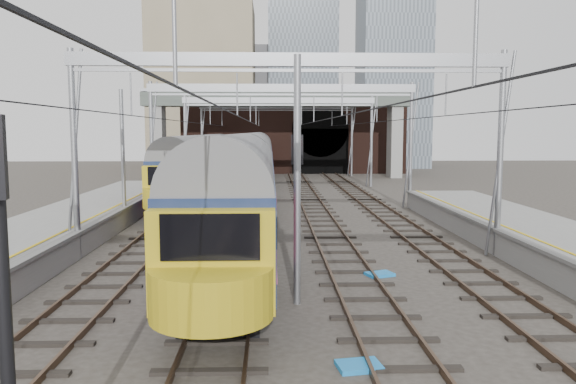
{
  "coord_description": "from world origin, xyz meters",
  "views": [
    {
      "loc": [
        -0.75,
        -13.58,
        4.9
      ],
      "look_at": [
        -0.02,
        9.53,
        2.4
      ],
      "focal_mm": 35.0,
      "sensor_mm": 36.0,
      "label": 1
    }
  ],
  "objects": [
    {
      "name": "ground",
      "position": [
        0.0,
        0.0,
        0.0
      ],
      "size": [
        160.0,
        160.0,
        0.0
      ],
      "primitive_type": "plane",
      "color": "#38332D",
      "rests_on": "ground"
    },
    {
      "name": "tracks",
      "position": [
        0.0,
        15.0,
        0.02
      ],
      "size": [
        14.4,
        80.0,
        0.22
      ],
      "color": "#4C3828",
      "rests_on": "ground"
    },
    {
      "name": "overhead_line",
      "position": [
        0.0,
        21.49,
        6.57
      ],
      "size": [
        16.8,
        80.0,
        8.0
      ],
      "color": "gray",
      "rests_on": "ground"
    },
    {
      "name": "retaining_wall",
      "position": [
        1.4,
        51.93,
        4.33
      ],
      "size": [
        28.0,
        2.75,
        9.0
      ],
      "color": "black",
      "rests_on": "ground"
    },
    {
      "name": "overbridge",
      "position": [
        0.0,
        46.0,
        7.27
      ],
      "size": [
        28.0,
        3.0,
        9.25
      ],
      "color": "gray",
      "rests_on": "ground"
    },
    {
      "name": "city_skyline",
      "position": [
        2.73,
        70.48,
        17.09
      ],
      "size": [
        37.5,
        27.5,
        60.0
      ],
      "color": "tan",
      "rests_on": "ground"
    },
    {
      "name": "train_main",
      "position": [
        -2.0,
        30.29,
        2.49
      ],
      "size": [
        2.8,
        64.74,
        4.82
      ],
      "color": "black",
      "rests_on": "ground"
    },
    {
      "name": "train_second",
      "position": [
        -6.0,
        30.58,
        2.41
      ],
      "size": [
        2.68,
        30.99,
        4.65
      ],
      "color": "black",
      "rests_on": "ground"
    },
    {
      "name": "signal_near_left",
      "position": [
        -3.8,
        -7.31,
        3.19
      ],
      "size": [
        0.39,
        0.47,
        5.09
      ],
      "rotation": [
        0.0,
        0.0,
        0.24
      ],
      "color": "black",
      "rests_on": "ground"
    },
    {
      "name": "signal_near_centre",
      "position": [
        0.04,
        3.04,
        3.04
      ],
      "size": [
        0.36,
        0.47,
        4.8
      ],
      "rotation": [
        0.0,
        0.0,
        -0.12
      ],
      "color": "black",
      "rests_on": "ground"
    },
    {
      "name": "equip_cover_a",
      "position": [
        1.08,
        -2.44,
        0.05
      ],
      "size": [
        0.99,
        0.77,
        0.11
      ],
      "primitive_type": "cube",
      "rotation": [
        0.0,
        0.0,
        0.16
      ],
      "color": "#1C7FD3",
      "rests_on": "ground"
    },
    {
      "name": "equip_cover_b",
      "position": [
        -1.42,
        6.26,
        0.05
      ],
      "size": [
        1.11,
        0.96,
        0.11
      ],
      "primitive_type": "cube",
      "rotation": [
        0.0,
        0.0,
        0.4
      ],
      "color": "#1C7FD3",
      "rests_on": "ground"
    },
    {
      "name": "equip_cover_c",
      "position": [
        2.97,
        5.04,
        0.05
      ],
      "size": [
        1.05,
        0.9,
        0.1
      ],
      "primitive_type": "cube",
      "rotation": [
        0.0,
        0.0,
        0.35
      ],
      "color": "#1C7FD3",
      "rests_on": "ground"
    }
  ]
}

